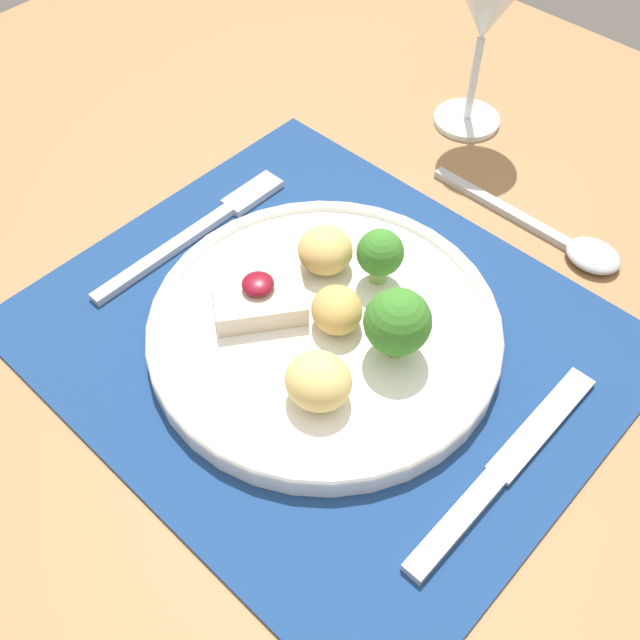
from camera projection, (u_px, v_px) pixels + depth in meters
ground_plane at (322, 630)px, 1.21m from camera, size 8.00×8.00×0.00m
dining_table at (324, 401)px, 0.68m from camera, size 1.27×1.12×0.77m
placemat at (324, 337)px, 0.60m from camera, size 0.44×0.38×0.00m
dinner_plate at (323, 323)px, 0.59m from camera, size 0.28×0.28×0.08m
fork at (205, 226)px, 0.68m from camera, size 0.02×0.21×0.01m
knife at (493, 480)px, 0.52m from camera, size 0.02×0.21×0.01m
spoon at (567, 242)px, 0.66m from camera, size 0.19×0.04×0.01m
wine_glass_far at (486, 10)px, 0.69m from camera, size 0.08×0.08×0.17m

